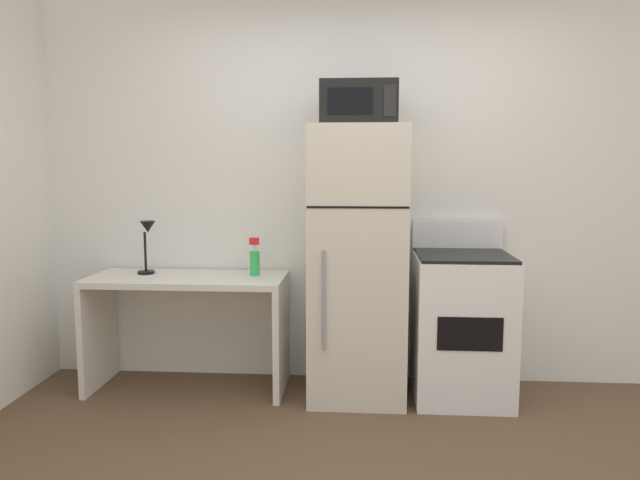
{
  "coord_description": "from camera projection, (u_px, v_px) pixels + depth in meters",
  "views": [
    {
      "loc": [
        0.03,
        -2.46,
        1.48
      ],
      "look_at": [
        -0.23,
        1.1,
        1.03
      ],
      "focal_mm": 34.32,
      "sensor_mm": 36.0,
      "label": 1
    }
  ],
  "objects": [
    {
      "name": "wall_back_white",
      "position": [
        360.0,
        190.0,
        4.15
      ],
      "size": [
        5.0,
        0.1,
        2.6
      ],
      "primitive_type": "cube",
      "color": "white",
      "rests_on": "ground"
    },
    {
      "name": "desk",
      "position": [
        188.0,
        309.0,
        3.99
      ],
      "size": [
        1.27,
        0.54,
        0.75
      ],
      "color": "silver",
      "rests_on": "ground"
    },
    {
      "name": "desk_lamp",
      "position": [
        147.0,
        238.0,
        4.0
      ],
      "size": [
        0.14,
        0.12,
        0.35
      ],
      "color": "black",
      "rests_on": "desk"
    },
    {
      "name": "spray_bottle",
      "position": [
        255.0,
        260.0,
        3.97
      ],
      "size": [
        0.06,
        0.06,
        0.25
      ],
      "color": "green",
      "rests_on": "desk"
    },
    {
      "name": "refrigerator",
      "position": [
        358.0,
        264.0,
        3.83
      ],
      "size": [
        0.6,
        0.63,
        1.71
      ],
      "color": "beige",
      "rests_on": "ground"
    },
    {
      "name": "microwave",
      "position": [
        359.0,
        104.0,
        3.69
      ],
      "size": [
        0.46,
        0.35,
        0.26
      ],
      "color": "black",
      "rests_on": "refrigerator"
    },
    {
      "name": "oven_range",
      "position": [
        462.0,
        325.0,
        3.84
      ],
      "size": [
        0.59,
        0.61,
        1.1
      ],
      "color": "white",
      "rests_on": "ground"
    }
  ]
}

